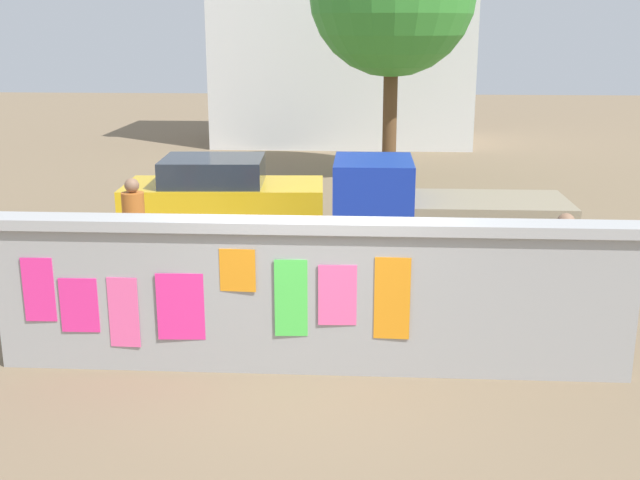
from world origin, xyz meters
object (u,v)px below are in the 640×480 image
(motorcycle, at_px, (242,264))
(person_walking, at_px, (562,263))
(car_parked, at_px, (222,192))
(auto_rickshaw_truck, at_px, (436,220))
(person_bystander, at_px, (134,219))

(motorcycle, distance_m, person_walking, 4.49)
(car_parked, relative_size, person_walking, 2.40)
(car_parked, bearing_deg, person_walking, -44.97)
(auto_rickshaw_truck, xyz_separation_m, motorcycle, (-2.89, -1.08, -0.44))
(auto_rickshaw_truck, height_order, motorcycle, auto_rickshaw_truck)
(car_parked, xyz_separation_m, motorcycle, (0.99, -3.81, -0.27))
(auto_rickshaw_truck, bearing_deg, motorcycle, -159.55)
(auto_rickshaw_truck, distance_m, motorcycle, 3.12)
(auto_rickshaw_truck, height_order, person_bystander, auto_rickshaw_truck)
(person_bystander, bearing_deg, car_parked, 77.25)
(car_parked, relative_size, person_bystander, 2.40)
(person_bystander, bearing_deg, motorcycle, -16.94)
(auto_rickshaw_truck, height_order, car_parked, auto_rickshaw_truck)
(car_parked, bearing_deg, person_bystander, -102.75)
(auto_rickshaw_truck, xyz_separation_m, person_walking, (1.34, -2.48, 0.09))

